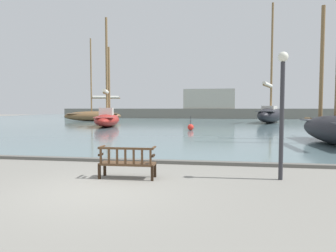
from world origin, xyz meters
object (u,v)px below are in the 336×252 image
(sailboat_far_starboard, at_px, (107,117))
(sailboat_centre_channel, at_px, (93,115))
(channel_buoy, at_px, (191,127))
(lamp_post, at_px, (282,101))
(sailboat_nearest_starboard, at_px, (270,113))
(park_bench, at_px, (127,162))

(sailboat_far_starboard, bearing_deg, sailboat_centre_channel, 118.99)
(sailboat_centre_channel, distance_m, channel_buoy, 23.21)
(sailboat_centre_channel, xyz_separation_m, lamp_post, (20.13, -34.02, 1.22))
(sailboat_nearest_starboard, height_order, sailboat_far_starboard, sailboat_nearest_starboard)
(sailboat_nearest_starboard, xyz_separation_m, lamp_post, (-5.33, -32.87, 0.88))
(park_bench, height_order, sailboat_nearest_starboard, sailboat_nearest_starboard)
(sailboat_far_starboard, height_order, lamp_post, sailboat_far_starboard)
(sailboat_nearest_starboard, bearing_deg, park_bench, -106.12)
(channel_buoy, bearing_deg, park_bench, -91.02)
(park_bench, height_order, sailboat_centre_channel, sailboat_centre_channel)
(sailboat_far_starboard, bearing_deg, channel_buoy, -25.01)
(park_bench, relative_size, sailboat_far_starboard, 0.14)
(sailboat_far_starboard, distance_m, channel_buoy, 10.26)
(sailboat_nearest_starboard, relative_size, lamp_post, 4.42)
(sailboat_nearest_starboard, distance_m, sailboat_far_starboard, 21.73)
(park_bench, relative_size, lamp_post, 0.45)
(park_bench, relative_size, sailboat_centre_channel, 0.13)
(sailboat_nearest_starboard, relative_size, sailboat_far_starboard, 1.38)
(park_bench, height_order, lamp_post, lamp_post)
(sailboat_centre_channel, bearing_deg, park_bench, -65.42)
(sailboat_nearest_starboard, bearing_deg, lamp_post, -99.21)
(park_bench, xyz_separation_m, lamp_post, (4.32, 0.54, 1.74))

